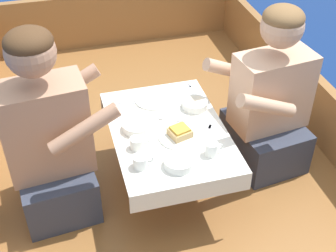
{
  "coord_description": "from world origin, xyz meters",
  "views": [
    {
      "loc": [
        -0.49,
        -1.79,
        2.19
      ],
      "look_at": [
        0.0,
        0.01,
        0.75
      ],
      "focal_mm": 50.0,
      "sensor_mm": 36.0,
      "label": 1
    }
  ],
  "objects_px": {
    "person_starboard": "(269,104)",
    "coffee_cup_center": "(212,148)",
    "coffee_cup_port": "(137,143)",
    "sandwich": "(180,132)",
    "coffee_cup_starboard": "(141,161)",
    "person_port": "(50,142)"
  },
  "relations": [
    {
      "from": "coffee_cup_port",
      "to": "coffee_cup_starboard",
      "type": "distance_m",
      "value": 0.13
    },
    {
      "from": "coffee_cup_starboard",
      "to": "coffee_cup_center",
      "type": "height_order",
      "value": "coffee_cup_center"
    },
    {
      "from": "person_starboard",
      "to": "coffee_cup_starboard",
      "type": "bearing_deg",
      "value": 13.67
    },
    {
      "from": "person_starboard",
      "to": "sandwich",
      "type": "height_order",
      "value": "person_starboard"
    },
    {
      "from": "person_starboard",
      "to": "coffee_cup_port",
      "type": "height_order",
      "value": "person_starboard"
    },
    {
      "from": "person_port",
      "to": "coffee_cup_port",
      "type": "height_order",
      "value": "person_port"
    },
    {
      "from": "person_port",
      "to": "coffee_cup_center",
      "type": "height_order",
      "value": "person_port"
    },
    {
      "from": "person_starboard",
      "to": "coffee_cup_center",
      "type": "bearing_deg",
      "value": 27.35
    },
    {
      "from": "person_starboard",
      "to": "coffee_cup_starboard",
      "type": "xyz_separation_m",
      "value": [
        -0.78,
        -0.3,
        0.03
      ]
    },
    {
      "from": "person_port",
      "to": "coffee_cup_center",
      "type": "xyz_separation_m",
      "value": [
        0.73,
        -0.25,
        0.0
      ]
    },
    {
      "from": "sandwich",
      "to": "coffee_cup_starboard",
      "type": "relative_size",
      "value": 1.24
    },
    {
      "from": "sandwich",
      "to": "coffee_cup_center",
      "type": "bearing_deg",
      "value": -56.53
    },
    {
      "from": "coffee_cup_port",
      "to": "coffee_cup_center",
      "type": "distance_m",
      "value": 0.36
    },
    {
      "from": "coffee_cup_port",
      "to": "coffee_cup_starboard",
      "type": "xyz_separation_m",
      "value": [
        -0.01,
        -0.13,
        0.0
      ]
    },
    {
      "from": "sandwich",
      "to": "coffee_cup_starboard",
      "type": "distance_m",
      "value": 0.28
    },
    {
      "from": "person_starboard",
      "to": "coffee_cup_center",
      "type": "distance_m",
      "value": 0.53
    },
    {
      "from": "coffee_cup_port",
      "to": "sandwich",
      "type": "bearing_deg",
      "value": 6.42
    },
    {
      "from": "person_port",
      "to": "coffee_cup_port",
      "type": "relative_size",
      "value": 10.64
    },
    {
      "from": "person_starboard",
      "to": "coffee_cup_starboard",
      "type": "relative_size",
      "value": 9.74
    },
    {
      "from": "coffee_cup_center",
      "to": "sandwich",
      "type": "bearing_deg",
      "value": 123.47
    },
    {
      "from": "person_starboard",
      "to": "sandwich",
      "type": "xyz_separation_m",
      "value": [
        -0.54,
        -0.14,
        0.03
      ]
    },
    {
      "from": "coffee_cup_starboard",
      "to": "coffee_cup_port",
      "type": "bearing_deg",
      "value": 84.47
    }
  ]
}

